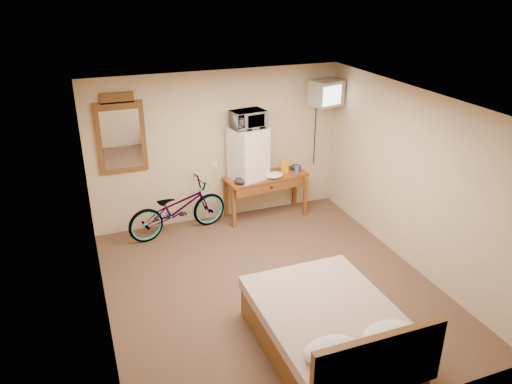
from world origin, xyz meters
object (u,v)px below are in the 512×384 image
mini_fridge (248,153)px  bed (331,330)px  wall_mirror (121,135)px  bicycle (178,208)px  desk (267,182)px  microwave (248,119)px  blue_cup (297,170)px  crt_television (326,93)px

mini_fridge → bed: size_ratio=0.44×
wall_mirror → bicycle: size_ratio=0.75×
desk → mini_fridge: 0.63m
bed → desk: bearing=80.0°
desk → microwave: (-0.31, 0.04, 1.11)m
microwave → wall_mirror: bearing=164.2°
desk → blue_cup: bearing=-5.9°
microwave → wall_mirror: wall_mirror is taller
blue_cup → bed: 3.55m
microwave → bed: microwave is taller
microwave → wall_mirror: (-1.95, 0.24, -0.11)m
desk → wall_mirror: 2.49m
bicycle → wall_mirror: bearing=54.5°
desk → crt_television: size_ratio=2.28×
microwave → crt_television: (1.36, -0.02, 0.32)m
desk → wall_mirror: wall_mirror is taller
desk → blue_cup: size_ratio=11.58×
crt_television → bicycle: crt_television is taller
bicycle → bed: 3.47m
mini_fridge → microwave: 0.57m
mini_fridge → bicycle: mini_fridge is taller
desk → wall_mirror: bearing=173.1°
microwave → blue_cup: 1.26m
microwave → crt_television: crt_television is taller
mini_fridge → microwave: (0.00, 0.00, 0.57)m
mini_fridge → bed: mini_fridge is taller
desk → bicycle: bearing=-178.2°
bicycle → bed: (0.95, -3.33, -0.14)m
mini_fridge → crt_television: bearing=-0.6°
wall_mirror → microwave: bearing=-6.9°
mini_fridge → bicycle: (-1.23, -0.09, -0.74)m
crt_television → wall_mirror: (-3.31, 0.25, -0.43)m
microwave → bed: size_ratio=0.27×
mini_fridge → crt_television: size_ratio=1.35×
bicycle → blue_cup: bearing=-101.3°
mini_fridge → desk: bearing=-6.9°
desk → crt_television: 1.77m
mini_fridge → bicycle: 1.44m
microwave → bicycle: microwave is taller
mini_fridge → crt_television: crt_television is taller
crt_television → wall_mirror: 3.35m
microwave → blue_cup: microwave is taller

